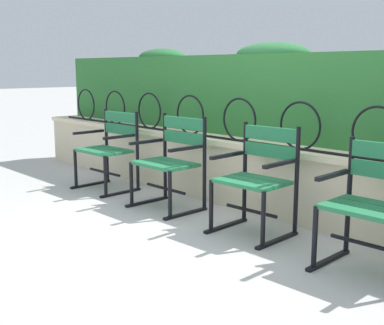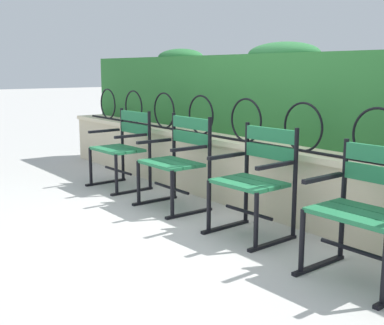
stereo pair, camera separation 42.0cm
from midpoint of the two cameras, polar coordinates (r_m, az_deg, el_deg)
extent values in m
plane|color=#B7B5AF|center=(4.31, -4.00, -7.44)|extent=(60.00, 60.00, 0.00)
cube|color=beige|center=(4.85, 4.66, -1.78)|extent=(7.34, 0.35, 0.59)
cube|color=beige|center=(4.79, 4.72, 1.95)|extent=(7.34, 0.41, 0.05)
cylinder|color=black|center=(4.73, 4.11, 2.30)|extent=(6.80, 0.02, 0.02)
torus|color=black|center=(7.03, -13.57, 6.37)|extent=(0.42, 0.02, 0.42)
torus|color=black|center=(6.44, -10.54, 6.12)|extent=(0.42, 0.02, 0.42)
torus|color=black|center=(5.86, -6.90, 5.80)|extent=(0.42, 0.02, 0.42)
torus|color=black|center=(5.32, -2.50, 5.38)|extent=(0.42, 0.02, 0.42)
torus|color=black|center=(4.81, 2.86, 4.83)|extent=(0.42, 0.02, 0.42)
torus|color=black|center=(4.35, 9.40, 4.10)|extent=(0.42, 0.02, 0.42)
torus|color=black|center=(3.97, 17.32, 3.14)|extent=(0.42, 0.02, 0.42)
cube|color=#2D7033|center=(5.07, 8.12, 7.36)|extent=(7.19, 0.51, 0.83)
ellipsoid|color=#296A34|center=(6.45, -5.33, 11.78)|extent=(0.73, 0.46, 0.20)
ellipsoid|color=#296534|center=(5.18, 6.68, 12.06)|extent=(0.87, 0.46, 0.23)
cube|color=#237547|center=(5.59, -13.19, 1.14)|extent=(0.58, 0.15, 0.03)
cube|color=#237547|center=(5.66, -12.02, 1.30)|extent=(0.58, 0.15, 0.03)
cube|color=#237547|center=(5.74, -10.88, 1.46)|extent=(0.58, 0.15, 0.03)
cube|color=#237547|center=(5.75, -10.14, 5.06)|extent=(0.57, 0.05, 0.11)
cube|color=#237547|center=(5.76, -10.10, 3.69)|extent=(0.57, 0.05, 0.11)
cylinder|color=black|center=(5.56, -8.34, 1.21)|extent=(0.04, 0.04, 0.87)
cylinder|color=black|center=(5.36, -11.97, -1.60)|extent=(0.04, 0.04, 0.44)
cube|color=black|center=(5.51, -10.23, -3.42)|extent=(0.06, 0.52, 0.02)
cube|color=black|center=(5.40, -10.44, 2.85)|extent=(0.05, 0.40, 0.03)
cylinder|color=black|center=(6.03, -11.59, 1.83)|extent=(0.04, 0.04, 0.87)
cylinder|color=black|center=(5.84, -15.03, -0.73)|extent=(0.04, 0.04, 0.44)
cube|color=black|center=(5.98, -13.36, -2.44)|extent=(0.06, 0.52, 0.02)
cube|color=black|center=(5.88, -13.61, 3.35)|extent=(0.05, 0.40, 0.03)
cylinder|color=black|center=(5.71, -11.93, -1.10)|extent=(0.54, 0.05, 0.03)
cube|color=#237547|center=(4.71, -6.87, -0.38)|extent=(0.58, 0.13, 0.03)
cube|color=#237547|center=(4.79, -5.55, -0.17)|extent=(0.58, 0.13, 0.03)
cube|color=#237547|center=(4.88, -4.28, 0.04)|extent=(0.58, 0.13, 0.03)
cube|color=#237547|center=(4.89, -3.40, 4.44)|extent=(0.58, 0.04, 0.11)
cube|color=#237547|center=(4.91, -3.38, 2.77)|extent=(0.58, 0.04, 0.11)
cylinder|color=black|center=(4.73, -1.12, -0.21)|extent=(0.04, 0.04, 0.89)
cylinder|color=black|center=(4.51, -5.18, -3.72)|extent=(0.04, 0.04, 0.44)
cube|color=black|center=(4.68, -3.30, -5.81)|extent=(0.04, 0.52, 0.02)
cube|color=black|center=(4.54, -3.38, 1.57)|extent=(0.04, 0.40, 0.03)
cylinder|color=black|center=(5.16, -5.39, 0.66)|extent=(0.04, 0.04, 0.89)
cylinder|color=black|center=(4.96, -9.28, -2.49)|extent=(0.04, 0.04, 0.44)
cube|color=black|center=(5.12, -7.44, -4.44)|extent=(0.04, 0.52, 0.02)
cube|color=black|center=(4.99, -7.61, 2.31)|extent=(0.04, 0.40, 0.03)
cylinder|color=black|center=(4.85, -5.50, -2.98)|extent=(0.55, 0.03, 0.03)
cube|color=#237547|center=(3.94, 2.50, -2.50)|extent=(0.53, 0.15, 0.03)
cube|color=#237547|center=(4.03, 3.80, -2.19)|extent=(0.53, 0.15, 0.03)
cube|color=#237547|center=(4.14, 5.05, -1.89)|extent=(0.53, 0.15, 0.03)
cube|color=#237547|center=(4.15, 6.04, 3.23)|extent=(0.53, 0.05, 0.11)
cube|color=#237547|center=(4.17, 6.01, 1.30)|extent=(0.53, 0.05, 0.11)
cylinder|color=black|center=(4.06, 8.85, -2.20)|extent=(0.04, 0.04, 0.88)
cylinder|color=black|center=(3.79, 4.89, -6.51)|extent=(0.04, 0.04, 0.44)
cube|color=black|center=(3.99, 6.62, -8.77)|extent=(0.06, 0.52, 0.02)
cube|color=black|center=(3.83, 6.81, -0.17)|extent=(0.05, 0.40, 0.03)
cylinder|color=black|center=(4.38, 3.27, -1.14)|extent=(0.04, 0.04, 0.88)
cylinder|color=black|center=(4.13, -0.74, -5.02)|extent=(0.04, 0.04, 0.44)
cube|color=black|center=(4.32, 1.08, -7.19)|extent=(0.06, 0.52, 0.02)
cube|color=black|center=(4.17, 1.10, 0.78)|extent=(0.05, 0.40, 0.03)
cylinder|color=black|center=(4.10, 3.76, -5.49)|extent=(0.50, 0.05, 0.03)
cube|color=#237547|center=(3.26, 15.18, -5.64)|extent=(0.59, 0.14, 0.03)
cube|color=#237547|center=(3.38, 16.37, -5.15)|extent=(0.59, 0.14, 0.03)
cube|color=#237547|center=(3.49, 17.47, -4.69)|extent=(0.59, 0.14, 0.03)
cylinder|color=black|center=(3.72, 14.25, -3.74)|extent=(0.04, 0.04, 0.86)
cylinder|color=black|center=(3.44, 10.28, -8.45)|extent=(0.04, 0.04, 0.44)
cube|color=black|center=(3.66, 11.94, -10.80)|extent=(0.06, 0.52, 0.02)
cube|color=black|center=(3.48, 12.32, -1.44)|extent=(0.05, 0.40, 0.03)
cylinder|color=black|center=(3.45, 16.16, -9.02)|extent=(0.56, 0.04, 0.03)
camera|label=1|loc=(0.21, -92.83, -0.53)|focal=47.27mm
camera|label=2|loc=(0.21, 87.17, 0.53)|focal=47.27mm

